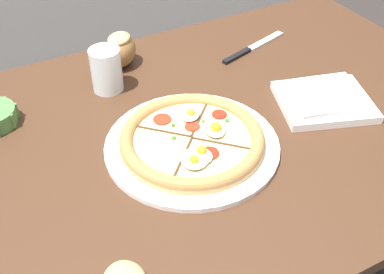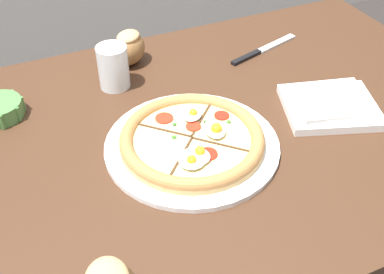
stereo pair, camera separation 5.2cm
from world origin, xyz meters
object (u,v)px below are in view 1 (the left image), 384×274
(pizza, at_px, (192,141))
(bread_piece_near, at_px, (120,49))
(dining_table, at_px, (189,159))
(water_glass, at_px, (107,72))
(knife_main, at_px, (253,47))
(napkin_folded, at_px, (324,100))

(pizza, bearing_deg, bread_piece_near, 91.35)
(dining_table, bearing_deg, water_glass, 111.46)
(pizza, distance_m, knife_main, 0.47)
(dining_table, height_order, pizza, pizza)
(dining_table, relative_size, knife_main, 6.23)
(dining_table, bearing_deg, bread_piece_near, 94.52)
(napkin_folded, xyz_separation_m, water_glass, (-0.44, 0.31, 0.03))
(dining_table, bearing_deg, knife_main, 36.43)
(bread_piece_near, bearing_deg, pizza, -88.65)
(napkin_folded, height_order, bread_piece_near, bread_piece_near)
(dining_table, relative_size, bread_piece_near, 11.91)
(pizza, distance_m, bread_piece_near, 0.40)
(knife_main, bearing_deg, dining_table, -160.16)
(bread_piece_near, bearing_deg, napkin_folded, -47.83)
(dining_table, distance_m, water_glass, 0.30)
(dining_table, xyz_separation_m, napkin_folded, (0.34, -0.06, 0.10))
(dining_table, bearing_deg, pizza, -109.04)
(dining_table, xyz_separation_m, pizza, (-0.02, -0.05, 0.10))
(napkin_folded, distance_m, water_glass, 0.54)
(pizza, bearing_deg, water_glass, 104.95)
(napkin_folded, bearing_deg, dining_table, 169.82)
(dining_table, xyz_separation_m, water_glass, (-0.10, 0.25, 0.13))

